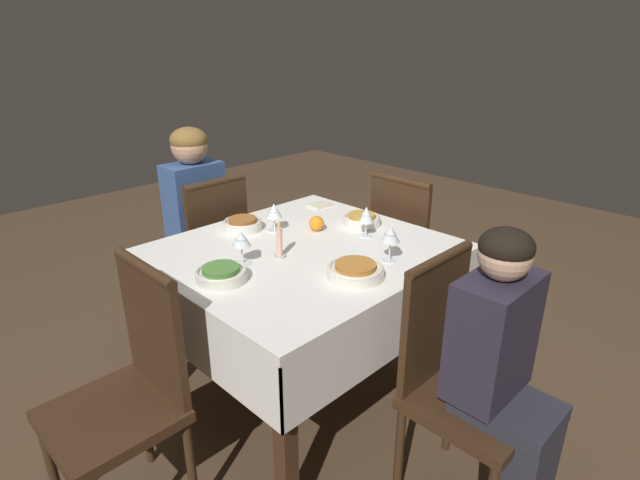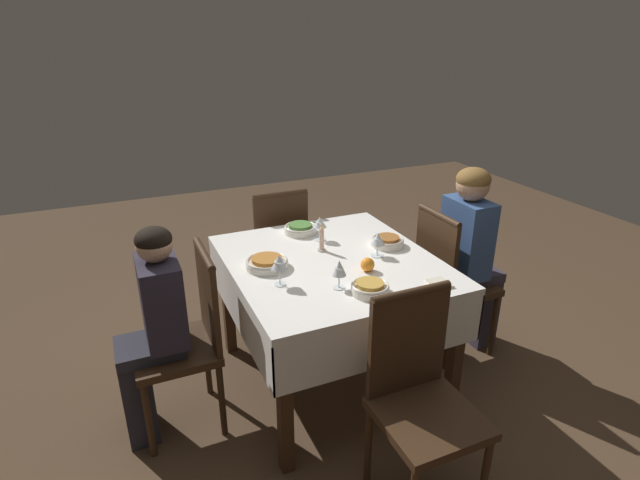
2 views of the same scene
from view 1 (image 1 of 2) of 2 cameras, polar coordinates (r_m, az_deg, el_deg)
ground_plane at (r=2.53m, az=-1.80°, el=-17.14°), size 8.00×8.00×0.00m
dining_table at (r=2.17m, az=-2.01°, el=-3.42°), size 1.16×1.06×0.77m
chair_north at (r=2.81m, az=-12.54°, el=-1.16°), size 0.40×0.40×0.94m
chair_south at (r=1.85m, az=15.45°, el=-14.70°), size 0.40×0.40×0.94m
chair_west at (r=1.85m, az=-21.02°, el=-15.46°), size 0.40×0.40×0.94m
chair_east at (r=2.82m, az=10.09°, el=-0.85°), size 0.40×0.40×0.94m
person_adult_denim at (r=2.88m, az=-14.46°, el=2.47°), size 0.30×0.34×1.18m
person_child_dark at (r=1.75m, az=20.38°, el=-14.50°), size 0.30×0.33×1.09m
bowl_north at (r=2.36m, az=-8.82°, el=1.84°), size 0.18×0.18×0.06m
wine_glass_north at (r=2.30m, az=-5.27°, el=3.22°), size 0.08×0.08×0.13m
bowl_south at (r=1.87m, az=4.08°, el=-3.47°), size 0.21×0.21×0.06m
wine_glass_south at (r=1.98m, az=8.06°, el=0.62°), size 0.08×0.08×0.16m
bowl_west at (r=1.88m, az=-11.22°, el=-3.81°), size 0.19×0.19×0.06m
wine_glass_west at (r=1.97m, az=-9.00°, el=-0.00°), size 0.08×0.08×0.14m
bowl_east at (r=2.40m, az=4.80°, el=2.36°), size 0.18×0.18×0.06m
wine_glass_east at (r=2.23m, az=5.30°, el=2.79°), size 0.07×0.07×0.14m
candle_centerpiece at (r=2.03m, az=-4.67°, el=-0.41°), size 0.05×0.05×0.16m
orange_fruit at (r=2.31m, az=-0.40°, el=1.91°), size 0.07×0.07×0.07m
napkin_red_folded at (r=2.67m, az=-0.01°, el=4.03°), size 0.11×0.09×0.01m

